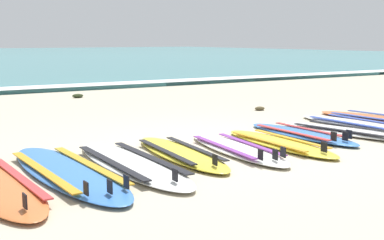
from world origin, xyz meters
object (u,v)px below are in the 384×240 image
object	(u,v)px
surfboard_7	(301,134)
surfboard_8	(348,131)
surfboard_5	(236,148)
surfboard_4	(180,153)
surfboard_9	(363,125)
surfboard_3	(131,163)
surfboard_6	(279,143)
surfboard_2	(67,171)

from	to	relation	value
surfboard_7	surfboard_8	bearing A→B (deg)	-16.47
surfboard_5	surfboard_4	bearing A→B (deg)	168.97
surfboard_9	surfboard_5	bearing A→B (deg)	-171.70
surfboard_4	surfboard_5	bearing A→B (deg)	-11.03
surfboard_4	surfboard_8	size ratio (longest dim) A/B	0.95
surfboard_3	surfboard_4	distance (m)	0.69
surfboard_7	surfboard_8	size ratio (longest dim) A/B	0.90
surfboard_4	surfboard_7	distance (m)	1.99
surfboard_5	surfboard_7	world-z (taller)	same
surfboard_4	surfboard_6	world-z (taller)	same
surfboard_6	surfboard_8	world-z (taller)	same
surfboard_9	surfboard_7	bearing A→B (deg)	-177.27
surfboard_2	surfboard_3	xyz separation A→B (m)	(0.67, -0.02, -0.00)
surfboard_2	surfboard_4	world-z (taller)	same
surfboard_3	surfboard_5	world-z (taller)	same
surfboard_8	surfboard_7	bearing A→B (deg)	163.53
surfboard_7	surfboard_6	bearing A→B (deg)	-154.08
surfboard_7	surfboard_8	world-z (taller)	same
surfboard_5	surfboard_2	bearing A→B (deg)	179.91
surfboard_6	surfboard_7	size ratio (longest dim) A/B	1.01
surfboard_4	surfboard_3	bearing A→B (deg)	-167.70
surfboard_6	surfboard_8	xyz separation A→B (m)	(1.34, 0.12, -0.00)
surfboard_2	surfboard_3	world-z (taller)	same
surfboard_3	surfboard_9	size ratio (longest dim) A/B	1.00
surfboard_8	surfboard_9	world-z (taller)	same
surfboard_3	surfboard_8	world-z (taller)	same
surfboard_4	surfboard_6	xyz separation A→B (m)	(1.32, -0.14, 0.00)
surfboard_7	surfboard_9	size ratio (longest dim) A/B	0.82
surfboard_3	surfboard_9	world-z (taller)	same
surfboard_2	surfboard_5	bearing A→B (deg)	-0.09
surfboard_2	surfboard_4	xyz separation A→B (m)	(1.34, 0.13, -0.00)
surfboard_5	surfboard_6	size ratio (longest dim) A/B	1.04
surfboard_4	surfboard_6	bearing A→B (deg)	-6.03
surfboard_3	surfboard_8	distance (m)	3.34
surfboard_2	surfboard_8	xyz separation A→B (m)	(4.00, 0.11, -0.00)
surfboard_2	surfboard_9	bearing A→B (deg)	4.65
surfboard_7	surfboard_8	xyz separation A→B (m)	(0.68, -0.20, -0.00)
surfboard_2	surfboard_3	bearing A→B (deg)	-1.53
surfboard_2	surfboard_7	xyz separation A→B (m)	(3.32, 0.31, 0.00)
surfboard_4	surfboard_7	size ratio (longest dim) A/B	1.05
surfboard_4	surfboard_9	bearing A→B (deg)	4.31
surfboard_2	surfboard_8	size ratio (longest dim) A/B	1.19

